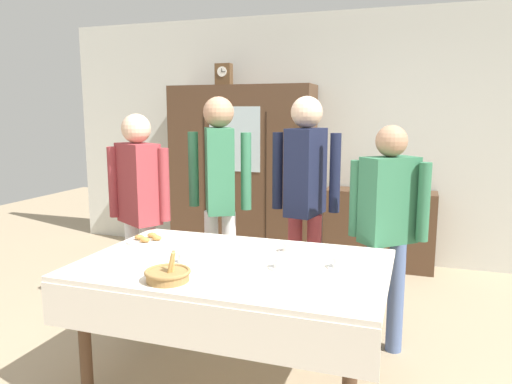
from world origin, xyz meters
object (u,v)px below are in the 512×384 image
Objects in this scene: tea_cup_near_left at (281,264)px; spoon_mid_left at (224,241)px; book_stack at (381,187)px; tea_cup_mid_right at (339,264)px; mantel_clock at (224,75)px; spoon_back_edge at (204,253)px; tea_cup_front_edge at (184,259)px; bookshelf_low at (379,229)px; bread_basket at (168,274)px; dining_table at (232,280)px; person_behind_table_right at (139,199)px; wall_cabinet at (242,172)px; tea_cup_near_right at (289,248)px; pastry_plate at (148,240)px; person_near_right_end at (305,187)px; person_by_cabinet at (388,218)px; spoon_near_left at (327,276)px; person_behind_table_left at (219,185)px.

tea_cup_near_left is 0.67m from spoon_mid_left.
tea_cup_mid_right is at bearing -90.65° from book_stack.
mantel_clock is 2.90m from spoon_back_edge.
book_stack is 2.86m from tea_cup_front_edge.
tea_cup_front_edge and tea_cup_near_left have the same top height.
bread_basket reaches higher than bookshelf_low.
tea_cup_mid_right is (-0.03, -2.52, -0.06)m from book_stack.
person_behind_table_right is at bearing 147.72° from dining_table.
bread_basket is at bearing -142.45° from tea_cup_near_left.
wall_cabinet is 16.20× the size of spoon_back_edge.
book_stack is 2.34m from tea_cup_near_right.
book_stack is 2.73m from pastry_plate.
tea_cup_near_right reaches higher than spoon_mid_left.
person_near_right_end reaches higher than spoon_mid_left.
person_behind_table_right reaches higher than tea_cup_front_edge.
pastry_plate is at bearing -159.99° from spoon_mid_left.
person_behind_table_right reaches higher than person_by_cabinet.
pastry_plate is at bearing 166.71° from spoon_near_left.
bookshelf_low is 4.74× the size of bread_basket.
book_stack is (-0.00, 0.00, 0.45)m from bookshelf_low.
bookshelf_low is 2.65m from person_behind_table_right.
person_near_right_end and person_behind_table_left have the same top height.
mantel_clock is at bearing 111.12° from person_behind_table_left.
bookshelf_low is 2.14m from person_behind_table_left.
person_behind_table_right is (-1.61, 0.52, 0.19)m from tea_cup_mid_right.
tea_cup_front_edge is 1.00× the size of tea_cup_near_left.
tea_cup_front_edge is 0.82m from spoon_near_left.
mantel_clock is at bearing -178.31° from book_stack.
person_behind_table_right reaches higher than dining_table.
spoon_back_edge is at bearing -109.08° from book_stack.
bookshelf_low is at bearing 74.52° from bread_basket.
person_near_right_end reaches higher than bread_basket.
tea_cup_mid_right is at bearing 12.84° from tea_cup_front_edge.
pastry_plate is 1.22m from person_near_right_end.
person_behind_table_left is (-0.72, 0.59, 0.27)m from tea_cup_near_right.
tea_cup_near_left is 1.09× the size of spoon_near_left.
tea_cup_mid_right is 1.09× the size of spoon_near_left.
person_near_right_end is at bearing 55.19° from spoon_mid_left.
book_stack is at bearing 95.77° from person_by_cabinet.
person_near_right_end is (1.09, -1.55, 0.11)m from wall_cabinet.
spoon_near_left is at bearing -104.93° from tea_cup_mid_right.
tea_cup_near_right is at bearing 57.02° from bread_basket.
spoon_near_left is (-0.07, -2.68, 0.37)m from bookshelf_low.
tea_cup_near_left is at bearing 170.12° from spoon_near_left.
book_stack is 1.93× the size of spoon_near_left.
tea_cup_mid_right is 0.41m from tea_cup_near_right.
dining_table is 1.23m from person_behind_table_right.
bookshelf_low is 4.06× the size of pastry_plate.
person_by_cabinet is 1.30m from person_behind_table_left.
person_behind_table_right reaches higher than spoon_near_left.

